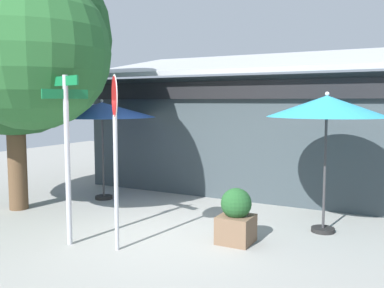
{
  "coord_description": "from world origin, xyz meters",
  "views": [
    {
      "loc": [
        4.13,
        -6.61,
        2.49
      ],
      "look_at": [
        0.02,
        1.2,
        1.6
      ],
      "focal_mm": 39.73,
      "sensor_mm": 36.0,
      "label": 1
    }
  ],
  "objects_px": {
    "stop_sign": "(115,131)",
    "shade_tree": "(17,41)",
    "sidewalk_planter": "(236,217)",
    "patio_umbrella_teal_center": "(327,107)",
    "patio_umbrella_royal_blue_left": "(102,110)",
    "street_sign_post": "(67,142)"
  },
  "relations": [
    {
      "from": "stop_sign",
      "to": "shade_tree",
      "type": "relative_size",
      "value": 0.48
    },
    {
      "from": "stop_sign",
      "to": "sidewalk_planter",
      "type": "xyz_separation_m",
      "value": [
        1.63,
        1.27,
        -1.54
      ]
    },
    {
      "from": "stop_sign",
      "to": "patio_umbrella_teal_center",
      "type": "xyz_separation_m",
      "value": [
        2.87,
        2.63,
        0.37
      ]
    },
    {
      "from": "stop_sign",
      "to": "sidewalk_planter",
      "type": "relative_size",
      "value": 2.99
    },
    {
      "from": "patio_umbrella_royal_blue_left",
      "to": "sidewalk_planter",
      "type": "relative_size",
      "value": 2.76
    },
    {
      "from": "street_sign_post",
      "to": "sidewalk_planter",
      "type": "relative_size",
      "value": 3.0
    },
    {
      "from": "stop_sign",
      "to": "patio_umbrella_teal_center",
      "type": "bearing_deg",
      "value": 42.46
    },
    {
      "from": "stop_sign",
      "to": "patio_umbrella_royal_blue_left",
      "type": "xyz_separation_m",
      "value": [
        -2.63,
        2.85,
        0.26
      ]
    },
    {
      "from": "shade_tree",
      "to": "patio_umbrella_royal_blue_left",
      "type": "bearing_deg",
      "value": 67.62
    },
    {
      "from": "stop_sign",
      "to": "patio_umbrella_royal_blue_left",
      "type": "distance_m",
      "value": 3.89
    },
    {
      "from": "patio_umbrella_royal_blue_left",
      "to": "shade_tree",
      "type": "height_order",
      "value": "shade_tree"
    },
    {
      "from": "sidewalk_planter",
      "to": "shade_tree",
      "type": "bearing_deg",
      "value": -176.77
    },
    {
      "from": "patio_umbrella_teal_center",
      "to": "sidewalk_planter",
      "type": "distance_m",
      "value": 2.65
    },
    {
      "from": "stop_sign",
      "to": "patio_umbrella_teal_center",
      "type": "distance_m",
      "value": 3.91
    },
    {
      "from": "shade_tree",
      "to": "stop_sign",
      "type": "bearing_deg",
      "value": -16.24
    },
    {
      "from": "patio_umbrella_royal_blue_left",
      "to": "sidewalk_planter",
      "type": "distance_m",
      "value": 4.88
    },
    {
      "from": "stop_sign",
      "to": "sidewalk_planter",
      "type": "bearing_deg",
      "value": 37.98
    },
    {
      "from": "stop_sign",
      "to": "shade_tree",
      "type": "xyz_separation_m",
      "value": [
        -3.4,
        0.99,
        1.79
      ]
    },
    {
      "from": "street_sign_post",
      "to": "shade_tree",
      "type": "distance_m",
      "value": 3.39
    },
    {
      "from": "patio_umbrella_teal_center",
      "to": "stop_sign",
      "type": "bearing_deg",
      "value": -137.54
    },
    {
      "from": "patio_umbrella_royal_blue_left",
      "to": "patio_umbrella_teal_center",
      "type": "bearing_deg",
      "value": -2.3
    },
    {
      "from": "patio_umbrella_royal_blue_left",
      "to": "shade_tree",
      "type": "xyz_separation_m",
      "value": [
        -0.77,
        -1.86,
        1.53
      ]
    }
  ]
}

